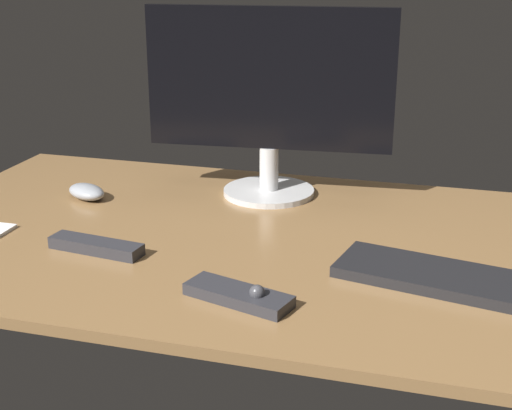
{
  "coord_description": "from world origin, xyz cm",
  "views": [
    {
      "loc": [
        38.83,
        -126.33,
        55.09
      ],
      "look_at": [
        2.54,
        1.49,
        8.0
      ],
      "focal_mm": 51.26,
      "sensor_mm": 36.0,
      "label": 1
    }
  ],
  "objects_px": {
    "computer_mouse": "(87,192)",
    "media_remote": "(240,295)",
    "tv_remote": "(96,246)",
    "monitor": "(269,95)",
    "keyboard": "(455,280)"
  },
  "relations": [
    {
      "from": "computer_mouse",
      "to": "tv_remote",
      "type": "bearing_deg",
      "value": -31.2
    },
    {
      "from": "tv_remote",
      "to": "keyboard",
      "type": "bearing_deg",
      "value": 10.08
    },
    {
      "from": "keyboard",
      "to": "tv_remote",
      "type": "relative_size",
      "value": 2.15
    },
    {
      "from": "keyboard",
      "to": "media_remote",
      "type": "height_order",
      "value": "media_remote"
    },
    {
      "from": "computer_mouse",
      "to": "tv_remote",
      "type": "xyz_separation_m",
      "value": [
        0.16,
        -0.27,
        -0.01
      ]
    },
    {
      "from": "monitor",
      "to": "media_remote",
      "type": "distance_m",
      "value": 0.58
    },
    {
      "from": "keyboard",
      "to": "tv_remote",
      "type": "distance_m",
      "value": 0.64
    },
    {
      "from": "keyboard",
      "to": "media_remote",
      "type": "bearing_deg",
      "value": -143.57
    },
    {
      "from": "tv_remote",
      "to": "media_remote",
      "type": "bearing_deg",
      "value": -13.82
    },
    {
      "from": "monitor",
      "to": "media_remote",
      "type": "bearing_deg",
      "value": -85.01
    },
    {
      "from": "keyboard",
      "to": "media_remote",
      "type": "relative_size",
      "value": 2.1
    },
    {
      "from": "computer_mouse",
      "to": "media_remote",
      "type": "xyz_separation_m",
      "value": [
        0.47,
        -0.38,
        -0.01
      ]
    },
    {
      "from": "monitor",
      "to": "tv_remote",
      "type": "height_order",
      "value": "monitor"
    },
    {
      "from": "monitor",
      "to": "keyboard",
      "type": "distance_m",
      "value": 0.6
    },
    {
      "from": "keyboard",
      "to": "computer_mouse",
      "type": "relative_size",
      "value": 3.84
    }
  ]
}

